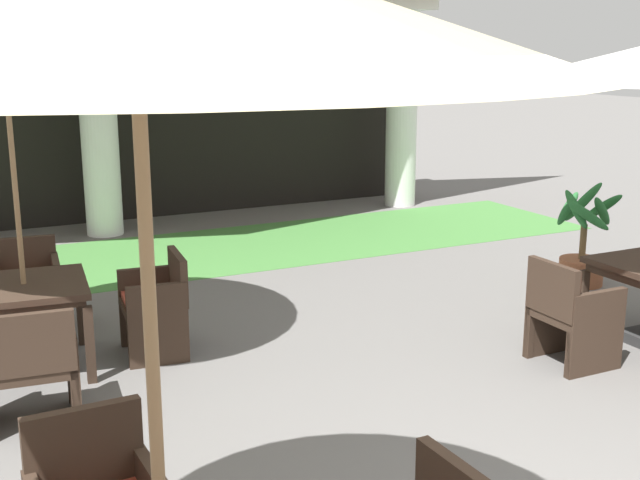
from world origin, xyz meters
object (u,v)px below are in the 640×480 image
(patio_chair_near_foreground_south, at_px, (30,368))
(patio_chair_mid_right_west, at_px, (571,315))
(patio_umbrella_near_foreground, at_px, (1,29))
(patio_chair_near_foreground_east, at_px, (157,306))
(potted_palm_right_edge, at_px, (583,250))
(patio_table_near_foreground, at_px, (25,295))
(patio_chair_near_foreground_north, at_px, (25,286))
(patio_umbrella_mid_left, at_px, (134,4))

(patio_chair_near_foreground_south, bearing_deg, patio_chair_mid_right_west, -5.11)
(patio_umbrella_near_foreground, relative_size, patio_chair_near_foreground_south, 3.40)
(patio_chair_near_foreground_east, relative_size, potted_palm_right_edge, 0.76)
(patio_table_near_foreground, distance_m, patio_umbrella_near_foreground, 2.01)
(patio_chair_near_foreground_north, relative_size, patio_chair_mid_right_west, 0.94)
(patio_umbrella_near_foreground, bearing_deg, patio_table_near_foreground, 116.57)
(patio_table_near_foreground, relative_size, potted_palm_right_edge, 0.93)
(patio_umbrella_near_foreground, xyz_separation_m, patio_chair_near_foreground_east, (1.01, -0.11, -2.22))
(patio_umbrella_near_foreground, height_order, patio_chair_near_foreground_east, patio_umbrella_near_foreground)
(patio_umbrella_near_foreground, height_order, patio_umbrella_mid_left, patio_umbrella_mid_left)
(patio_chair_near_foreground_south, bearing_deg, patio_chair_near_foreground_east, 45.10)
(patio_umbrella_near_foreground, bearing_deg, patio_chair_mid_right_west, -24.74)
(patio_chair_near_foreground_east, height_order, patio_chair_mid_right_west, patio_chair_mid_right_west)
(patio_table_near_foreground, relative_size, patio_chair_mid_right_west, 1.19)
(patio_chair_near_foreground_north, bearing_deg, patio_table_near_foreground, 90.00)
(patio_umbrella_near_foreground, height_order, potted_palm_right_edge, patio_umbrella_near_foreground)
(patio_chair_near_foreground_east, bearing_deg, patio_chair_near_foreground_north, 45.03)
(patio_chair_near_foreground_north, relative_size, patio_umbrella_mid_left, 0.28)
(patio_table_near_foreground, distance_m, patio_umbrella_mid_left, 4.59)
(potted_palm_right_edge, bearing_deg, patio_chair_mid_right_west, -136.20)
(patio_chair_mid_right_west, xyz_separation_m, potted_palm_right_edge, (1.72, 1.65, -0.03))
(patio_chair_near_foreground_north, bearing_deg, potted_palm_right_edge, 174.20)
(patio_chair_mid_right_west, distance_m, potted_palm_right_edge, 2.39)
(patio_chair_near_foreground_south, height_order, patio_umbrella_mid_left, patio_umbrella_mid_left)
(patio_chair_near_foreground_north, xyz_separation_m, patio_chair_near_foreground_south, (-0.21, -2.02, 0.00))
(patio_table_near_foreground, xyz_separation_m, patio_chair_mid_right_west, (3.93, -1.81, -0.21))
(patio_umbrella_near_foreground, xyz_separation_m, patio_chair_near_foreground_south, (-0.11, -1.01, -2.23))
(patio_umbrella_near_foreground, height_order, patio_chair_near_foreground_north, patio_umbrella_near_foreground)
(patio_umbrella_mid_left, bearing_deg, patio_umbrella_near_foreground, 89.32)
(patio_umbrella_mid_left, bearing_deg, patio_chair_near_foreground_north, 88.26)
(patio_chair_near_foreground_east, xyz_separation_m, potted_palm_right_edge, (4.64, -0.05, -0.04))
(patio_chair_near_foreground_north, bearing_deg, patio_umbrella_near_foreground, 90.00)
(patio_chair_near_foreground_east, distance_m, patio_chair_near_foreground_south, 1.44)
(patio_chair_near_foreground_east, relative_size, patio_chair_near_foreground_south, 1.00)
(patio_table_near_foreground, bearing_deg, patio_chair_mid_right_west, -24.74)
(patio_chair_near_foreground_north, height_order, patio_chair_near_foreground_south, patio_chair_near_foreground_south)
(patio_umbrella_near_foreground, relative_size, patio_umbrella_mid_left, 0.99)
(patio_chair_near_foreground_north, height_order, potted_palm_right_edge, potted_palm_right_edge)
(patio_umbrella_near_foreground, relative_size, patio_chair_mid_right_west, 3.33)
(patio_table_near_foreground, xyz_separation_m, patio_chair_near_foreground_south, (-0.11, -1.01, -0.22))
(patio_table_near_foreground, bearing_deg, patio_chair_near_foreground_east, -6.06)
(patio_chair_near_foreground_east, distance_m, potted_palm_right_edge, 4.64)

